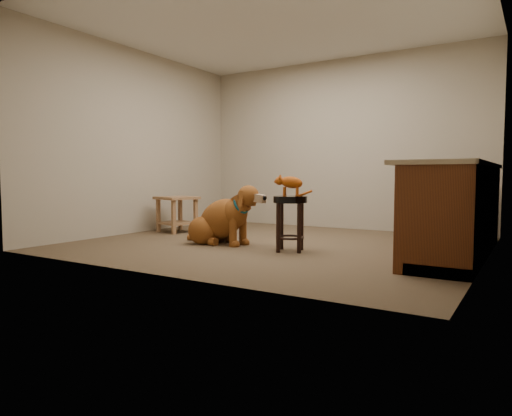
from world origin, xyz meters
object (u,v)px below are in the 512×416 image
Objects in this scene: side_table at (177,209)px; tabby_kitten at (289,183)px; wood_stool at (444,215)px; golden_retriever at (222,220)px; padded_stool at (290,212)px.

tabby_kitten is at bearing -16.48° from side_table.
wood_stool reaches higher than side_table.
side_table is 1.37m from golden_retriever.
padded_stool is at bearing -16.36° from side_table.
golden_retriever is 1.03m from tabby_kitten.
tabby_kitten is at bearing -0.13° from golden_retriever.
padded_stool is at bearing -5.72° from tabby_kitten.
padded_stool is 0.50× the size of golden_retriever.
side_table is (-3.48, -0.80, -0.01)m from wood_stool.
wood_stool is 0.57× the size of golden_retriever.
golden_retriever reaches higher than wood_stool.
golden_retriever is (-2.25, -1.39, -0.07)m from wood_stool.
wood_stool reaches higher than padded_stool.
golden_retriever is at bearing -25.59° from side_table.
golden_retriever is at bearing 177.30° from padded_stool.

